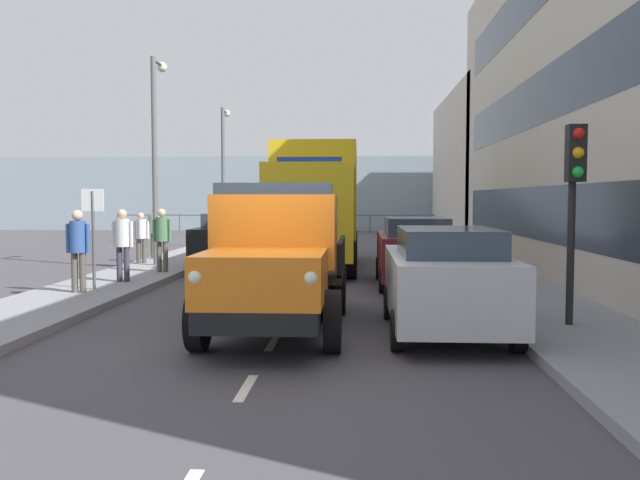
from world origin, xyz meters
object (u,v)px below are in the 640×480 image
(lorry_cargo_yellow, at_px, (316,202))
(car_black_oppositeside_0, at_px, (231,240))
(car_silver_kerbside_near, at_px, (446,279))
(car_maroon_kerbside_1, at_px, (415,250))
(pedestrian_couple_b, at_px, (123,239))
(truck_vintage_orange, at_px, (276,261))
(pedestrian_near_railing, at_px, (78,244))
(street_sign, at_px, (93,221))
(lamp_post_far, at_px, (224,163))
(pedestrian_by_lamp, at_px, (162,235))
(lamp_post_promenade, at_px, (156,142))
(traffic_light_near, at_px, (574,181))
(pedestrian_in_dark_coat, at_px, (141,234))
(pedestrian_strolling, at_px, (155,228))

(lorry_cargo_yellow, height_order, car_black_oppositeside_0, lorry_cargo_yellow)
(car_silver_kerbside_near, height_order, car_maroon_kerbside_1, same)
(car_maroon_kerbside_1, distance_m, pedestrian_couple_b, 7.21)
(truck_vintage_orange, distance_m, car_silver_kerbside_near, 2.75)
(pedestrian_near_railing, relative_size, street_sign, 0.80)
(pedestrian_couple_b, xyz_separation_m, lamp_post_far, (0.21, -13.54, 2.57))
(truck_vintage_orange, distance_m, pedestrian_by_lamp, 8.58)
(lorry_cargo_yellow, xyz_separation_m, pedestrian_by_lamp, (4.10, 2.77, -0.89))
(lamp_post_promenade, bearing_deg, car_silver_kerbside_near, 128.62)
(pedestrian_couple_b, relative_size, traffic_light_near, 0.55)
(lamp_post_far, bearing_deg, car_silver_kerbside_near, 111.44)
(car_silver_kerbside_near, xyz_separation_m, pedestrian_by_lamp, (6.84, -7.44, 0.29))
(truck_vintage_orange, xyz_separation_m, lamp_post_promenade, (4.86, -9.61, 2.74))
(pedestrian_by_lamp, xyz_separation_m, traffic_light_near, (-8.84, 7.37, 1.29))
(traffic_light_near, xyz_separation_m, lamp_post_promenade, (9.60, -9.44, 1.45))
(car_silver_kerbside_near, bearing_deg, car_maroon_kerbside_1, -90.00)
(car_black_oppositeside_0, height_order, traffic_light_near, traffic_light_near)
(pedestrian_near_railing, bearing_deg, pedestrian_in_dark_coat, -83.26)
(truck_vintage_orange, distance_m, street_sign, 6.10)
(lamp_post_promenade, bearing_deg, lamp_post_far, -91.36)
(pedestrian_couple_b, xyz_separation_m, pedestrian_in_dark_coat, (1.08, -4.69, -0.12))
(car_maroon_kerbside_1, height_order, traffic_light_near, traffic_light_near)
(street_sign, bearing_deg, pedestrian_in_dark_coat, -81.49)
(pedestrian_near_railing, bearing_deg, lorry_cargo_yellow, -124.55)
(pedestrian_near_railing, xyz_separation_m, pedestrian_couple_b, (-0.30, -1.91, -0.01))
(lorry_cargo_yellow, bearing_deg, car_black_oppositeside_0, 3.66)
(street_sign, bearing_deg, car_maroon_kerbside_1, -164.24)
(truck_vintage_orange, bearing_deg, car_maroon_kerbside_1, -114.34)
(pedestrian_near_railing, distance_m, pedestrian_strolling, 8.26)
(car_maroon_kerbside_1, relative_size, lamp_post_promenade, 0.67)
(pedestrian_in_dark_coat, distance_m, traffic_light_near, 14.30)
(car_silver_kerbside_near, bearing_deg, lamp_post_promenade, -51.38)
(pedestrian_near_railing, height_order, pedestrian_in_dark_coat, pedestrian_near_railing)
(car_black_oppositeside_0, bearing_deg, lorry_cargo_yellow, -176.34)
(lorry_cargo_yellow, height_order, pedestrian_near_railing, lorry_cargo_yellow)
(lamp_post_promenade, bearing_deg, car_black_oppositeside_0, -166.47)
(lamp_post_promenade, height_order, lamp_post_far, lamp_post_promenade)
(car_black_oppositeside_0, height_order, street_sign, street_sign)
(car_black_oppositeside_0, bearing_deg, pedestrian_strolling, -27.73)
(car_maroon_kerbside_1, xyz_separation_m, pedestrian_strolling, (8.29, -5.61, 0.29))
(pedestrian_by_lamp, height_order, lamp_post_promenade, lamp_post_promenade)
(lorry_cargo_yellow, relative_size, pedestrian_in_dark_coat, 5.15)
(lorry_cargo_yellow, height_order, car_maroon_kerbside_1, lorry_cargo_yellow)
(pedestrian_near_railing, relative_size, pedestrian_in_dark_coat, 1.12)
(car_maroon_kerbside_1, relative_size, car_black_oppositeside_0, 1.03)
(pedestrian_strolling, distance_m, street_sign, 7.75)
(pedestrian_strolling, bearing_deg, street_sign, 97.03)
(truck_vintage_orange, xyz_separation_m, traffic_light_near, (-4.74, -0.17, 1.29))
(pedestrian_couple_b, relative_size, pedestrian_in_dark_coat, 1.11)
(lamp_post_far, bearing_deg, pedestrian_near_railing, 89.67)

